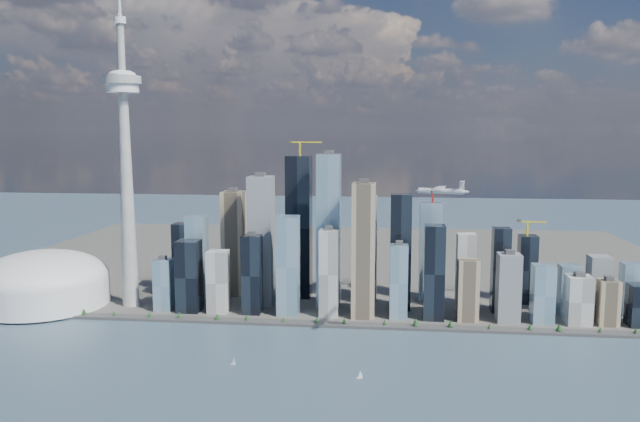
# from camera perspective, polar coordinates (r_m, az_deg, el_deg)

# --- Properties ---
(ground) EXTENTS (4000.00, 4000.00, 0.00)m
(ground) POSITION_cam_1_polar(r_m,az_deg,el_deg) (682.89, -3.21, -16.78)
(ground) COLOR #354B5E
(ground) RESTS_ON ground
(seawall) EXTENTS (1100.00, 22.00, 4.00)m
(seawall) POSITION_cam_1_polar(r_m,az_deg,el_deg) (913.59, -0.57, -10.28)
(seawall) COLOR #383838
(seawall) RESTS_ON ground
(land) EXTENTS (1400.00, 900.00, 3.00)m
(land) POSITION_cam_1_polar(r_m,az_deg,el_deg) (1347.18, 1.75, -4.50)
(land) COLOR #4C4C47
(land) RESTS_ON ground
(shoreline_trees) EXTENTS (960.53, 7.20, 8.80)m
(shoreline_trees) POSITION_cam_1_polar(r_m,az_deg,el_deg) (911.55, -0.57, -9.87)
(shoreline_trees) COLOR #3F2D1E
(shoreline_trees) RESTS_ON seawall
(skyscraper_cluster) EXTENTS (736.00, 142.00, 261.02)m
(skyscraper_cluster) POSITION_cam_1_polar(r_m,az_deg,el_deg) (972.35, 3.55, -4.38)
(skyscraper_cluster) COLOR black
(skyscraper_cluster) RESTS_ON land
(needle_tower) EXTENTS (56.00, 56.00, 550.50)m
(needle_tower) POSITION_cam_1_polar(r_m,az_deg,el_deg) (1009.81, -17.36, 4.59)
(needle_tower) COLOR gray
(needle_tower) RESTS_ON land
(dome_stadium) EXTENTS (200.00, 200.00, 86.00)m
(dome_stadium) POSITION_cam_1_polar(r_m,az_deg,el_deg) (1091.03, -23.96, -5.95)
(dome_stadium) COLOR white
(dome_stadium) RESTS_ON land
(airplane) EXTENTS (65.09, 58.00, 16.04)m
(airplane) POSITION_cam_1_polar(r_m,az_deg,el_deg) (771.64, 11.03, 1.86)
(airplane) COLOR silver
(airplane) RESTS_ON ground
(sailboat_west) EXTENTS (7.28, 3.18, 10.07)m
(sailboat_west) POSITION_cam_1_polar(r_m,az_deg,el_deg) (776.16, -7.93, -13.53)
(sailboat_west) COLOR white
(sailboat_west) RESTS_ON ground
(sailboat_east) EXTENTS (7.49, 3.23, 10.34)m
(sailboat_east) POSITION_cam_1_polar(r_m,az_deg,el_deg) (732.24, 3.67, -14.78)
(sailboat_east) COLOR white
(sailboat_east) RESTS_ON ground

